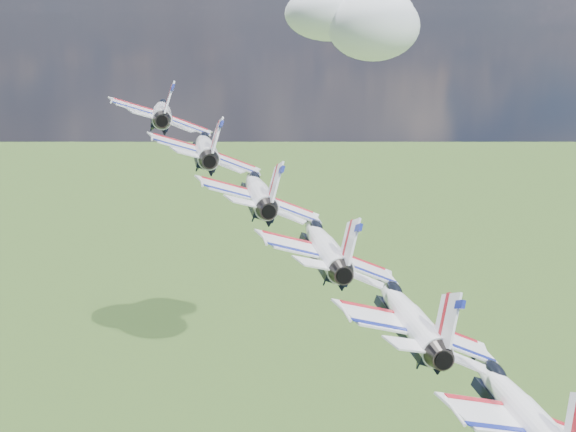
% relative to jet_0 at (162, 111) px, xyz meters
% --- Properties ---
extents(cloud_far, '(57.87, 45.47, 22.73)m').
position_rel_jet_0_xyz_m(cloud_far, '(9.79, 225.86, 9.08)').
color(cloud_far, white).
extents(jet_0, '(16.91, 19.72, 8.54)m').
position_rel_jet_0_xyz_m(jet_0, '(0.00, 0.00, 0.00)').
color(jet_0, white).
extents(jet_1, '(16.91, 19.72, 8.54)m').
position_rel_jet_0_xyz_m(jet_1, '(7.12, -7.99, -2.55)').
color(jet_1, white).
extents(jet_2, '(16.91, 19.72, 8.54)m').
position_rel_jet_0_xyz_m(jet_2, '(14.25, -15.98, -5.09)').
color(jet_2, white).
extents(jet_3, '(16.91, 19.72, 8.54)m').
position_rel_jet_0_xyz_m(jet_3, '(21.37, -23.97, -7.64)').
color(jet_3, silver).
extents(jet_4, '(16.91, 19.72, 8.54)m').
position_rel_jet_0_xyz_m(jet_4, '(28.49, -31.96, -10.19)').
color(jet_4, silver).
extents(jet_5, '(16.91, 19.72, 8.54)m').
position_rel_jet_0_xyz_m(jet_5, '(35.61, -39.95, -12.74)').
color(jet_5, silver).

